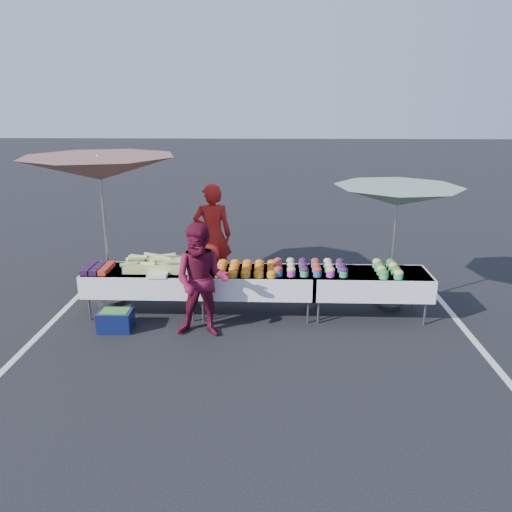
{
  "coord_description": "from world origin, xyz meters",
  "views": [
    {
      "loc": [
        0.26,
        -7.47,
        3.32
      ],
      "look_at": [
        0.0,
        0.0,
        1.0
      ],
      "focal_mm": 35.0,
      "sensor_mm": 36.0,
      "label": 1
    }
  ],
  "objects_px": {
    "table_left": "(144,280)",
    "vendor": "(213,235)",
    "storage_bin": "(116,320)",
    "umbrella_left": "(100,169)",
    "customer": "(202,281)",
    "table_center": "(256,281)",
    "umbrella_right": "(398,197)",
    "table_right": "(370,282)"
  },
  "relations": [
    {
      "from": "table_left",
      "to": "vendor",
      "type": "height_order",
      "value": "vendor"
    },
    {
      "from": "table_left",
      "to": "storage_bin",
      "type": "distance_m",
      "value": 0.83
    },
    {
      "from": "table_left",
      "to": "umbrella_left",
      "type": "relative_size",
      "value": 0.67
    },
    {
      "from": "customer",
      "to": "storage_bin",
      "type": "distance_m",
      "value": 1.51
    },
    {
      "from": "table_left",
      "to": "customer",
      "type": "height_order",
      "value": "customer"
    },
    {
      "from": "table_center",
      "to": "storage_bin",
      "type": "xyz_separation_m",
      "value": [
        -2.1,
        -0.65,
        -0.42
      ]
    },
    {
      "from": "vendor",
      "to": "umbrella_right",
      "type": "height_order",
      "value": "umbrella_right"
    },
    {
      "from": "table_right",
      "to": "umbrella_left",
      "type": "bearing_deg",
      "value": 174.69
    },
    {
      "from": "customer",
      "to": "vendor",
      "type": "bearing_deg",
      "value": 95.79
    },
    {
      "from": "table_left",
      "to": "table_center",
      "type": "distance_m",
      "value": 1.8
    },
    {
      "from": "vendor",
      "to": "umbrella_right",
      "type": "relative_size",
      "value": 0.79
    },
    {
      "from": "table_left",
      "to": "storage_bin",
      "type": "height_order",
      "value": "table_left"
    },
    {
      "from": "customer",
      "to": "umbrella_left",
      "type": "bearing_deg",
      "value": 149.85
    },
    {
      "from": "table_center",
      "to": "vendor",
      "type": "distance_m",
      "value": 1.65
    },
    {
      "from": "vendor",
      "to": "customer",
      "type": "distance_m",
      "value": 2.12
    },
    {
      "from": "vendor",
      "to": "customer",
      "type": "height_order",
      "value": "vendor"
    },
    {
      "from": "customer",
      "to": "umbrella_left",
      "type": "distance_m",
      "value": 2.54
    },
    {
      "from": "table_left",
      "to": "umbrella_right",
      "type": "xyz_separation_m",
      "value": [
        4.03,
        0.4,
        1.3
      ]
    },
    {
      "from": "table_right",
      "to": "umbrella_right",
      "type": "relative_size",
      "value": 0.77
    },
    {
      "from": "table_center",
      "to": "customer",
      "type": "bearing_deg",
      "value": -135.16
    },
    {
      "from": "table_center",
      "to": "table_left",
      "type": "bearing_deg",
      "value": 180.0
    },
    {
      "from": "umbrella_right",
      "to": "storage_bin",
      "type": "distance_m",
      "value": 4.77
    },
    {
      "from": "table_center",
      "to": "storage_bin",
      "type": "relative_size",
      "value": 3.72
    },
    {
      "from": "customer",
      "to": "umbrella_left",
      "type": "xyz_separation_m",
      "value": [
        -1.75,
        1.15,
        1.44
      ]
    },
    {
      "from": "table_center",
      "to": "table_right",
      "type": "xyz_separation_m",
      "value": [
        1.8,
        0.0,
        0.0
      ]
    },
    {
      "from": "customer",
      "to": "storage_bin",
      "type": "relative_size",
      "value": 3.39
    },
    {
      "from": "customer",
      "to": "storage_bin",
      "type": "bearing_deg",
      "value": 178.97
    },
    {
      "from": "umbrella_left",
      "to": "storage_bin",
      "type": "xyz_separation_m",
      "value": [
        0.4,
        -1.05,
        -2.12
      ]
    },
    {
      "from": "table_right",
      "to": "customer",
      "type": "xyz_separation_m",
      "value": [
        -2.55,
        -0.75,
        0.27
      ]
    },
    {
      "from": "umbrella_left",
      "to": "storage_bin",
      "type": "bearing_deg",
      "value": -69.01
    },
    {
      "from": "umbrella_right",
      "to": "table_center",
      "type": "bearing_deg",
      "value": -169.81
    },
    {
      "from": "table_left",
      "to": "table_right",
      "type": "xyz_separation_m",
      "value": [
        3.6,
        0.0,
        0.0
      ]
    },
    {
      "from": "table_left",
      "to": "umbrella_right",
      "type": "bearing_deg",
      "value": 5.67
    },
    {
      "from": "umbrella_left",
      "to": "storage_bin",
      "type": "relative_size",
      "value": 5.56
    },
    {
      "from": "table_left",
      "to": "table_right",
      "type": "relative_size",
      "value": 1.0
    },
    {
      "from": "vendor",
      "to": "umbrella_right",
      "type": "xyz_separation_m",
      "value": [
        3.07,
        -0.97,
        0.92
      ]
    },
    {
      "from": "vendor",
      "to": "table_left",
      "type": "bearing_deg",
      "value": 48.78
    },
    {
      "from": "table_left",
      "to": "table_center",
      "type": "xyz_separation_m",
      "value": [
        1.8,
        0.0,
        0.0
      ]
    },
    {
      "from": "vendor",
      "to": "customer",
      "type": "relative_size",
      "value": 1.13
    },
    {
      "from": "table_center",
      "to": "customer",
      "type": "distance_m",
      "value": 1.1
    },
    {
      "from": "table_center",
      "to": "storage_bin",
      "type": "bearing_deg",
      "value": -162.78
    },
    {
      "from": "table_center",
      "to": "table_right",
      "type": "bearing_deg",
      "value": 0.0
    }
  ]
}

